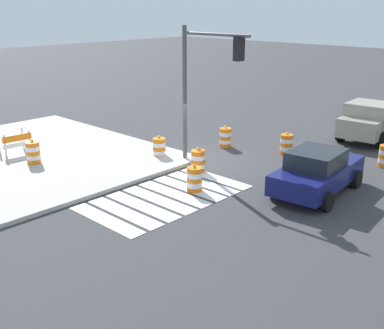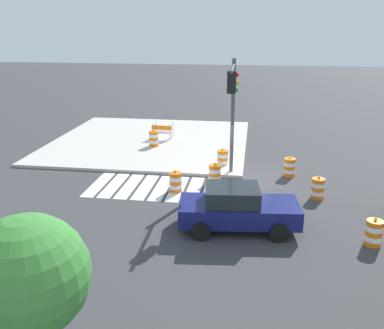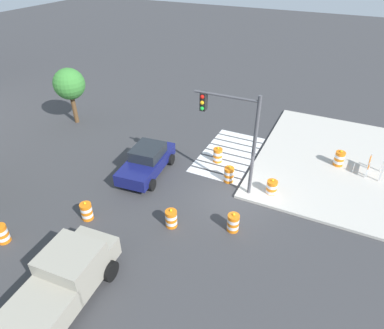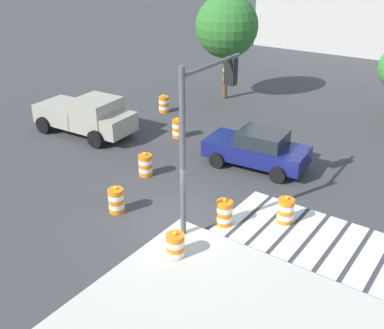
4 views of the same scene
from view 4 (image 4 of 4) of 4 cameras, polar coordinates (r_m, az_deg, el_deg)
name	(u,v)px [view 4 (image 4 of 4)]	position (r m, az deg, el deg)	size (l,w,h in m)	color
ground_plane	(180,223)	(16.00, -1.51, -7.17)	(120.00, 120.00, 0.00)	#38383A
crosswalk_stripes	(311,237)	(15.76, 14.43, -8.66)	(5.85, 3.20, 0.02)	silver
sports_car	(257,149)	(19.62, 8.06, 1.95)	(4.46, 2.47, 1.63)	navy
pickup_truck	(88,116)	(23.20, -12.71, 5.87)	(5.28, 2.65, 1.92)	gray
traffic_barrel_near_corner	(145,165)	(18.93, -5.76, -0.07)	(0.56, 0.56, 1.02)	orange
traffic_barrel_crosswalk_end	(116,200)	(16.58, -9.31, -4.39)	(0.56, 0.56, 1.02)	orange
traffic_barrel_median_near	(175,247)	(14.09, -2.07, -10.14)	(0.56, 0.56, 1.02)	orange
traffic_barrel_median_far	(178,128)	(22.49, -1.74, 4.46)	(0.56, 0.56, 1.02)	orange
traffic_barrel_far_curb	(164,104)	(25.92, -3.48, 7.43)	(0.56, 0.56, 1.02)	orange
traffic_barrel_lane_center	(286,211)	(16.09, 11.45, -5.61)	(0.56, 0.56, 1.02)	orange
traffic_barrel_opposite_curb	(224,213)	(15.70, 3.99, -5.97)	(0.56, 0.56, 1.02)	orange
traffic_light_pole	(203,114)	(14.32, 1.42, 6.24)	(0.47, 3.29, 5.50)	#4C4C51
street_tree_streetside_mid	(227,27)	(27.39, 4.30, 16.59)	(3.58, 3.58, 6.03)	brown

